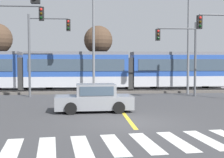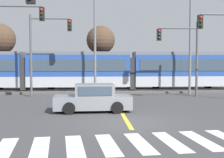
% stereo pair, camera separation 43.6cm
% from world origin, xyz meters
% --- Properties ---
extents(ground_plane, '(200.00, 200.00, 0.00)m').
position_xyz_m(ground_plane, '(0.00, 0.00, 0.00)').
color(ground_plane, '#3D3D3F').
extents(track_bed, '(120.00, 4.00, 0.18)m').
position_xyz_m(track_bed, '(0.00, 14.41, 0.09)').
color(track_bed, '#56514C').
rests_on(track_bed, ground).
extents(rail_near, '(120.00, 0.08, 0.10)m').
position_xyz_m(rail_near, '(0.00, 13.69, 0.23)').
color(rail_near, '#939399').
rests_on(rail_near, track_bed).
extents(rail_far, '(120.00, 0.08, 0.10)m').
position_xyz_m(rail_far, '(0.00, 15.13, 0.23)').
color(rail_far, '#939399').
rests_on(rail_far, track_bed).
extents(light_rail_tram, '(28.00, 2.64, 3.43)m').
position_xyz_m(light_rail_tram, '(-2.72, 14.40, 2.05)').
color(light_rail_tram, '#B7BAC1').
rests_on(light_rail_tram, track_bed).
extents(crosswalk_stripe_0, '(0.84, 2.84, 0.01)m').
position_xyz_m(crosswalk_stripe_0, '(-4.38, -3.98, 0.00)').
color(crosswalk_stripe_0, silver).
rests_on(crosswalk_stripe_0, ground).
extents(crosswalk_stripe_1, '(0.84, 2.84, 0.01)m').
position_xyz_m(crosswalk_stripe_1, '(-3.28, -3.87, 0.00)').
color(crosswalk_stripe_1, silver).
rests_on(crosswalk_stripe_1, ground).
extents(crosswalk_stripe_2, '(0.84, 2.84, 0.01)m').
position_xyz_m(crosswalk_stripe_2, '(-2.19, -3.76, 0.00)').
color(crosswalk_stripe_2, silver).
rests_on(crosswalk_stripe_2, ground).
extents(crosswalk_stripe_3, '(0.84, 2.84, 0.01)m').
position_xyz_m(crosswalk_stripe_3, '(-1.09, -3.65, 0.00)').
color(crosswalk_stripe_3, silver).
rests_on(crosswalk_stripe_3, ground).
extents(crosswalk_stripe_4, '(0.84, 2.84, 0.01)m').
position_xyz_m(crosswalk_stripe_4, '(0.00, -3.54, 0.00)').
color(crosswalk_stripe_4, silver).
rests_on(crosswalk_stripe_4, ground).
extents(crosswalk_stripe_5, '(0.84, 2.84, 0.01)m').
position_xyz_m(crosswalk_stripe_5, '(1.09, -3.43, 0.00)').
color(crosswalk_stripe_5, silver).
rests_on(crosswalk_stripe_5, ground).
extents(crosswalk_stripe_6, '(0.84, 2.84, 0.01)m').
position_xyz_m(crosswalk_stripe_6, '(2.19, -3.32, 0.00)').
color(crosswalk_stripe_6, silver).
rests_on(crosswalk_stripe_6, ground).
extents(lane_centre_line, '(0.20, 13.94, 0.01)m').
position_xyz_m(lane_centre_line, '(0.00, 5.43, 0.00)').
color(lane_centre_line, gold).
rests_on(lane_centre_line, ground).
extents(sedan_crossing, '(4.26, 2.03, 1.52)m').
position_xyz_m(sedan_crossing, '(-1.53, 3.21, 0.70)').
color(sedan_crossing, gray).
rests_on(sedan_crossing, ground).
extents(traffic_light_far_right, '(3.25, 0.38, 5.79)m').
position_xyz_m(traffic_light_far_right, '(5.51, 9.94, 3.78)').
color(traffic_light_far_right, '#515459').
rests_on(traffic_light_far_right, ground).
extents(traffic_light_mid_left, '(4.25, 0.38, 6.74)m').
position_xyz_m(traffic_light_mid_left, '(-7.51, 7.28, 4.49)').
color(traffic_light_mid_left, '#515459').
rests_on(traffic_light_mid_left, ground).
extents(traffic_light_far_left, '(3.25, 0.38, 6.37)m').
position_xyz_m(traffic_light_far_left, '(-5.24, 10.72, 4.21)').
color(traffic_light_far_left, '#515459').
rests_on(traffic_light_far_left, ground).
extents(street_lamp_centre, '(2.08, 0.28, 8.76)m').
position_xyz_m(street_lamp_centre, '(-1.11, 11.67, 4.95)').
color(street_lamp_centre, slate).
rests_on(street_lamp_centre, ground).
extents(street_lamp_east, '(2.45, 0.28, 8.90)m').
position_xyz_m(street_lamp_east, '(6.85, 11.68, 5.07)').
color(street_lamp_east, slate).
rests_on(street_lamp_east, ground).
extents(bare_tree_west, '(2.90, 2.90, 6.37)m').
position_xyz_m(bare_tree_west, '(-0.62, 18.03, 4.87)').
color(bare_tree_west, brown).
rests_on(bare_tree_west, ground).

